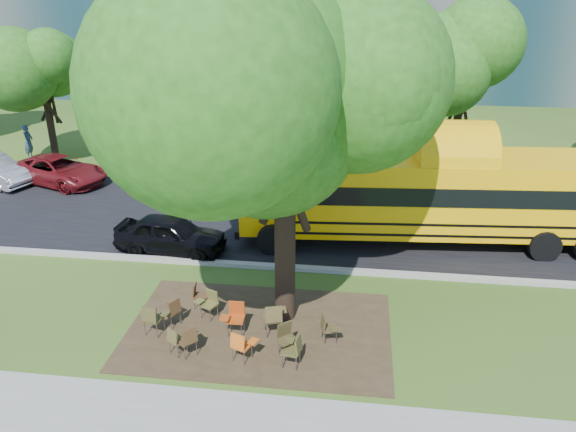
# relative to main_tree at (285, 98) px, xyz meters

# --- Properties ---
(ground) EXTENTS (160.00, 160.00, 0.00)m
(ground) POSITION_rel_main_tree_xyz_m (-1.60, -0.25, -6.10)
(ground) COLOR #2B4916
(ground) RESTS_ON ground
(dirt_patch) EXTENTS (7.00, 4.50, 0.03)m
(dirt_patch) POSITION_rel_main_tree_xyz_m (-0.60, -0.75, -6.09)
(dirt_patch) COLOR #382819
(dirt_patch) RESTS_ON ground
(asphalt_road) EXTENTS (80.00, 8.00, 0.04)m
(asphalt_road) POSITION_rel_main_tree_xyz_m (-1.60, 6.75, -6.08)
(asphalt_road) COLOR black
(asphalt_road) RESTS_ON ground
(kerb_near) EXTENTS (80.00, 0.25, 0.14)m
(kerb_near) POSITION_rel_main_tree_xyz_m (-1.60, 2.75, -6.03)
(kerb_near) COLOR gray
(kerb_near) RESTS_ON ground
(kerb_far) EXTENTS (80.00, 0.25, 0.14)m
(kerb_far) POSITION_rel_main_tree_xyz_m (-1.60, 10.85, -6.03)
(kerb_far) COLOR gray
(kerb_far) RESTS_ON ground
(bg_tree_0) EXTENTS (5.20, 5.20, 7.18)m
(bg_tree_0) POSITION_rel_main_tree_xyz_m (-13.60, 12.75, -1.53)
(bg_tree_0) COLOR black
(bg_tree_0) RESTS_ON ground
(bg_tree_2) EXTENTS (4.80, 4.80, 6.62)m
(bg_tree_2) POSITION_rel_main_tree_xyz_m (-6.60, 15.75, -1.89)
(bg_tree_2) COLOR black
(bg_tree_2) RESTS_ON ground
(bg_tree_3) EXTENTS (5.60, 5.60, 7.84)m
(bg_tree_3) POSITION_rel_main_tree_xyz_m (6.40, 13.75, -1.07)
(bg_tree_3) COLOR black
(bg_tree_3) RESTS_ON ground
(main_tree) EXTENTS (7.20, 7.20, 9.72)m
(main_tree) POSITION_rel_main_tree_xyz_m (0.00, 0.00, 0.00)
(main_tree) COLOR black
(main_tree) RESTS_ON ground
(school_bus) EXTENTS (13.15, 3.86, 3.17)m
(school_bus) POSITION_rel_main_tree_xyz_m (4.83, 5.53, -4.27)
(school_bus) COLOR #F6AE07
(school_bus) RESTS_ON ground
(chair_0) EXTENTS (0.69, 0.55, 0.93)m
(chair_0) POSITION_rel_main_tree_xyz_m (-3.31, -1.33, -5.53)
(chair_0) COLOR #433D1D
(chair_0) RESTS_ON ground
(chair_1) EXTENTS (0.66, 0.52, 0.78)m
(chair_1) POSITION_rel_main_tree_xyz_m (-2.44, -2.06, -5.62)
(chair_1) COLOR #4E4421
(chair_1) RESTS_ON ground
(chair_2) EXTENTS (0.58, 0.73, 0.85)m
(chair_2) POSITION_rel_main_tree_xyz_m (-2.14, -2.06, -5.58)
(chair_2) COLOR #49321A
(chair_2) RESTS_ON ground
(chair_3) EXTENTS (0.60, 0.55, 0.92)m
(chair_3) POSITION_rel_main_tree_xyz_m (-1.20, -0.96, -5.53)
(chair_3) COLOR #A84012
(chair_3) RESTS_ON ground
(chair_4) EXTENTS (0.70, 0.55, 0.86)m
(chair_4) POSITION_rel_main_tree_xyz_m (-0.79, -2.13, -5.57)
(chair_4) COLOR #D25A16
(chair_4) RESTS_ON ground
(chair_5) EXTENTS (0.61, 0.77, 0.90)m
(chair_5) POSITION_rel_main_tree_xyz_m (0.26, -1.72, -5.55)
(chair_5) COLOR #41361C
(chair_5) RESTS_ON ground
(chair_6) EXTENTS (0.51, 0.63, 0.87)m
(chair_6) POSITION_rel_main_tree_xyz_m (0.49, -2.13, -5.57)
(chair_6) COLOR #48431F
(chair_6) RESTS_ON ground
(chair_7) EXTENTS (0.58, 0.54, 0.79)m
(chair_7) POSITION_rel_main_tree_xyz_m (1.25, -1.06, -5.62)
(chair_7) COLOR #473B1E
(chair_7) RESTS_ON ground
(chair_8) EXTENTS (0.55, 0.70, 0.84)m
(chair_8) POSITION_rel_main_tree_xyz_m (-2.95, -0.84, -5.58)
(chair_8) COLOR #4A321A
(chair_8) RESTS_ON ground
(chair_9) EXTENTS (0.67, 0.53, 0.82)m
(chair_9) POSITION_rel_main_tree_xyz_m (-2.08, -0.29, -5.59)
(chair_9) COLOR brown
(chair_9) RESTS_ON ground
(chair_10) EXTENTS (0.48, 0.51, 0.77)m
(chair_10) POSITION_rel_main_tree_xyz_m (-2.50, 0.12, -5.63)
(chair_10) COLOR #4B301A
(chair_10) RESTS_ON ground
(chair_11) EXTENTS (0.66, 0.72, 0.96)m
(chair_11) POSITION_rel_main_tree_xyz_m (-0.17, -0.92, -5.51)
(chair_11) COLOR brown
(chair_11) RESTS_ON ground
(black_car) EXTENTS (3.92, 1.84, 1.30)m
(black_car) POSITION_rel_main_tree_xyz_m (-4.44, 3.55, -5.45)
(black_car) COLOR black
(black_car) RESTS_ON ground
(bg_car_red) EXTENTS (5.07, 3.58, 1.28)m
(bg_car_red) POSITION_rel_main_tree_xyz_m (-11.70, 9.59, -5.46)
(bg_car_red) COLOR #5F1014
(bg_car_red) RESTS_ON ground
(pedestrian_a) EXTENTS (0.51, 0.71, 1.79)m
(pedestrian_a) POSITION_rel_main_tree_xyz_m (-15.21, 13.11, -5.21)
(pedestrian_a) COLOR navy
(pedestrian_a) RESTS_ON ground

